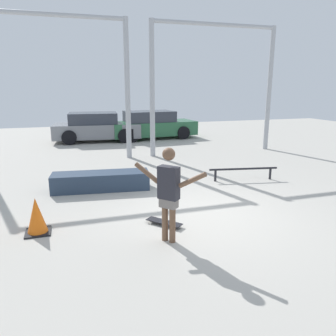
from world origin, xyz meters
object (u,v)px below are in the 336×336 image
at_px(traffic_cone, 36,216).
at_px(parked_car_green, 152,125).
at_px(grind_box, 101,181).
at_px(parked_car_grey, 96,127).
at_px(skateboard, 164,222).
at_px(grind_rail, 243,171).
at_px(skateboarder, 169,190).

bearing_deg(traffic_cone, parked_car_green, 64.93).
height_order(grind_box, parked_car_grey, parked_car_grey).
distance_m(parked_car_grey, traffic_cone, 10.98).
bearing_deg(skateboard, traffic_cone, -140.28).
xyz_separation_m(grind_rail, parked_car_grey, (-3.49, 8.70, 0.41)).
xyz_separation_m(skateboard, traffic_cone, (-2.41, 0.37, 0.28)).
bearing_deg(parked_car_grey, skateboarder, -84.16).
relative_size(skateboarder, grind_box, 0.67).
height_order(grind_rail, traffic_cone, traffic_cone).
height_order(parked_car_grey, parked_car_green, parked_car_green).
bearing_deg(grind_box, skateboard, -70.86).
height_order(skateboarder, parked_car_grey, skateboarder).
bearing_deg(parked_car_green, skateboarder, -107.62).
distance_m(grind_rail, parked_car_grey, 9.38).
height_order(grind_box, grind_rail, grind_box).
relative_size(grind_box, parked_car_grey, 0.58).
relative_size(skateboarder, traffic_cone, 2.44).
distance_m(skateboarder, parked_car_green, 12.17).
xyz_separation_m(skateboard, grind_rail, (3.19, 2.44, 0.23)).
xyz_separation_m(parked_car_green, traffic_cone, (-5.05, -10.79, -0.37)).
bearing_deg(parked_car_green, grind_rail, -90.90).
bearing_deg(skateboard, parked_car_grey, 140.00).
xyz_separation_m(grind_box, parked_car_grey, (0.66, 8.38, 0.47)).
height_order(skateboard, grind_rail, grind_rail).
bearing_deg(traffic_cone, grind_rail, 20.31).
distance_m(grind_rail, parked_car_green, 8.74).
relative_size(grind_box, grind_rail, 1.26).
bearing_deg(skateboarder, grind_box, 151.72).
bearing_deg(skateboard, skateboarder, -51.40).
height_order(skateboarder, traffic_cone, skateboarder).
xyz_separation_m(grind_box, parked_car_green, (3.60, 8.39, 0.47)).
height_order(skateboard, parked_car_grey, parked_car_grey).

